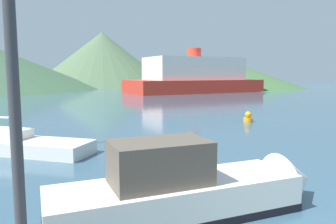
{
  "coord_description": "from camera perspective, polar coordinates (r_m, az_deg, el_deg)",
  "views": [
    {
      "loc": [
        -4.51,
        -3.56,
        3.33
      ],
      "look_at": [
        -0.85,
        14.0,
        1.2
      ],
      "focal_mm": 35.0,
      "sensor_mm": 36.0,
      "label": 1
    }
  ],
  "objects": [
    {
      "name": "sailboat_inner",
      "position": [
        15.91,
        -27.13,
        -4.57
      ],
      "size": [
        8.16,
        5.5,
        9.8
      ],
      "rotation": [
        0.0,
        0.0,
        -0.49
      ],
      "color": "white",
      "rests_on": "ground_plane"
    },
    {
      "name": "hill_central",
      "position": [
        87.22,
        -11.35,
        8.99
      ],
      "size": [
        35.49,
        35.49,
        13.77
      ],
      "color": "#4C6647",
      "rests_on": "ground_plane"
    },
    {
      "name": "motorboat_near",
      "position": [
        7.97,
        4.96,
        -13.61
      ],
      "size": [
        7.08,
        2.89,
        2.21
      ],
      "rotation": [
        0.0,
        0.0,
        0.19
      ],
      "color": "white",
      "rests_on": "ground_plane"
    },
    {
      "name": "ferry_distant",
      "position": [
        57.88,
        4.52,
        6.1
      ],
      "size": [
        24.97,
        15.42,
        7.62
      ],
      "rotation": [
        0.0,
        0.0,
        0.26
      ],
      "color": "red",
      "rests_on": "ground_plane"
    },
    {
      "name": "buoy_marker",
      "position": [
        23.16,
        13.79,
        -0.95
      ],
      "size": [
        0.63,
        0.63,
        0.72
      ],
      "color": "orange",
      "rests_on": "ground_plane"
    },
    {
      "name": "hill_east",
      "position": [
        78.09,
        8.43,
        6.86
      ],
      "size": [
        39.65,
        39.65,
        7.09
      ],
      "color": "#3D6038",
      "rests_on": "ground_plane"
    }
  ]
}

